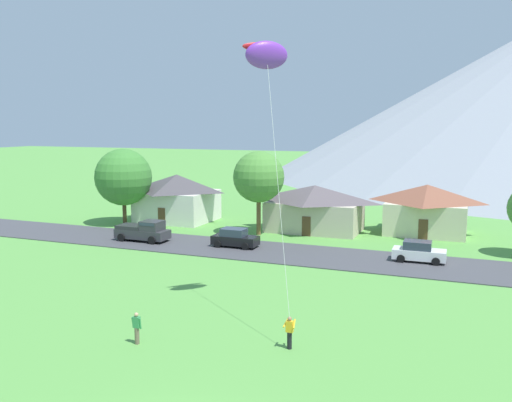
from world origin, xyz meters
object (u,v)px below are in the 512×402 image
object	(u,v)px
house_leftmost	(315,207)
house_left_center	(427,208)
tree_center	(259,177)
kite_flyer_with_kite	(267,62)
house_right_center	(177,197)
pickup_truck_charcoal_east_side	(144,231)
watcher_person	(137,328)
parked_car_black_west_end	(235,238)
parked_car_white_mid_west	(419,252)
tree_left_of_center	(123,177)

from	to	relation	value
house_leftmost	house_left_center	xyz separation A→B (m)	(11.06, 2.95, 0.12)
tree_center	kite_flyer_with_kite	distance (m)	24.73
house_right_center	pickup_truck_charcoal_east_side	size ratio (longest dim) A/B	1.66
tree_center	watcher_person	xyz separation A→B (m)	(4.41, -28.32, -5.03)
parked_car_black_west_end	pickup_truck_charcoal_east_side	world-z (taller)	pickup_truck_charcoal_east_side
parked_car_white_mid_west	kite_flyer_with_kite	size ratio (longest dim) A/B	0.27
tree_center	pickup_truck_charcoal_east_side	xyz separation A→B (m)	(-9.03, -7.17, -4.85)
tree_left_of_center	pickup_truck_charcoal_east_side	xyz separation A→B (m)	(7.06, -6.95, -4.27)
house_left_center	watcher_person	xyz separation A→B (m)	(-11.37, -35.37, -1.75)
house_leftmost	tree_left_of_center	world-z (taller)	tree_left_of_center
parked_car_white_mid_west	tree_left_of_center	bearing A→B (deg)	170.55
house_leftmost	pickup_truck_charcoal_east_side	world-z (taller)	house_leftmost
kite_flyer_with_kite	tree_left_of_center	bearing A→B (deg)	139.78
house_right_center	parked_car_black_west_end	bearing A→B (deg)	-40.93
parked_car_black_west_end	pickup_truck_charcoal_east_side	size ratio (longest dim) A/B	0.81
house_left_center	pickup_truck_charcoal_east_side	bearing A→B (deg)	-150.17
pickup_truck_charcoal_east_side	kite_flyer_with_kite	xyz separation A→B (m)	(17.91, -14.17, 13.63)
house_left_center	house_leftmost	bearing A→B (deg)	-165.08
parked_car_black_west_end	tree_left_of_center	bearing A→B (deg)	159.68
house_left_center	kite_flyer_with_kite	distance (m)	31.62
house_leftmost	house_left_center	size ratio (longest dim) A/B	1.20
house_right_center	tree_left_of_center	distance (m)	6.60
tree_center	watcher_person	world-z (taller)	tree_center
kite_flyer_with_kite	house_right_center	bearing A→B (deg)	129.10
watcher_person	parked_car_black_west_end	bearing A→B (deg)	100.99
house_right_center	tree_center	distance (m)	12.87
house_right_center	pickup_truck_charcoal_east_side	bearing A→B (deg)	-76.22
tree_center	kite_flyer_with_kite	world-z (taller)	kite_flyer_with_kite
tree_left_of_center	kite_flyer_with_kite	distance (m)	34.02
tree_center	kite_flyer_with_kite	bearing A→B (deg)	-67.40
house_right_center	kite_flyer_with_kite	world-z (taller)	kite_flyer_with_kite
kite_flyer_with_kite	tree_center	bearing A→B (deg)	112.60
house_leftmost	tree_center	world-z (taller)	tree_center
parked_car_white_mid_west	kite_flyer_with_kite	world-z (taller)	kite_flyer_with_kite
house_right_center	parked_car_white_mid_west	xyz separation A→B (m)	(28.04, -9.71, -1.93)
house_right_center	tree_center	size ratio (longest dim) A/B	1.02
kite_flyer_with_kite	parked_car_black_west_end	bearing A→B (deg)	120.11
house_leftmost	kite_flyer_with_kite	distance (m)	28.53
tree_left_of_center	parked_car_black_west_end	distance (m)	17.85
pickup_truck_charcoal_east_side	house_right_center	bearing A→B (deg)	103.78
parked_car_black_west_end	kite_flyer_with_kite	size ratio (longest dim) A/B	0.26
parked_car_black_west_end	watcher_person	bearing A→B (deg)	-79.01
house_leftmost	parked_car_black_west_end	distance (m)	11.44
house_leftmost	kite_flyer_with_kite	xyz separation A→B (m)	(4.16, -25.45, 12.19)
house_leftmost	parked_car_black_west_end	world-z (taller)	house_leftmost
house_leftmost	tree_center	distance (m)	7.13
parked_car_black_west_end	watcher_person	size ratio (longest dim) A/B	2.52
parked_car_black_west_end	parked_car_white_mid_west	distance (m)	16.14
house_right_center	watcher_person	size ratio (longest dim) A/B	5.17
house_right_center	kite_flyer_with_kite	xyz separation A→B (m)	(20.68, -25.45, 11.90)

